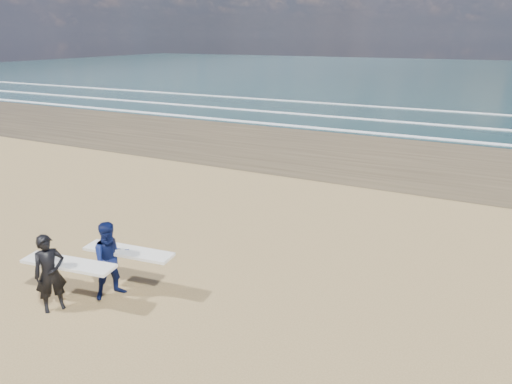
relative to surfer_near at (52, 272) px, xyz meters
The scene contains 2 objects.
surfer_near is the anchor object (origin of this frame).
surfer_far 1.29m from the surfer_near, 52.08° to the left, with size 2.24×1.30×1.85m.
Camera 1 is at (7.62, -5.45, 5.83)m, focal length 32.00 mm.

